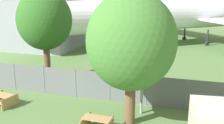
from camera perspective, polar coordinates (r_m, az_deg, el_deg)
name	(u,v)px	position (r m, az deg, el deg)	size (l,w,h in m)	color
hangar_building	(21,3)	(44.08, -19.16, 12.02)	(21.71, 17.16, 13.27)	#8E939E
perimeter_fence	(110,87)	(18.08, -0.52, -5.45)	(56.07, 0.07, 2.06)	slate
airplane	(190,14)	(40.59, 16.54, 10.00)	(38.60, 32.90, 12.98)	white
picnic_bench_near_cabin	(97,123)	(14.59, -3.30, -13.06)	(1.63, 1.45, 0.76)	tan
picnic_bench_open_grass	(2,98)	(19.09, -22.78, -7.34)	(1.89, 1.69, 0.76)	tan
tree_near_hangar	(131,42)	(14.01, 4.20, 4.40)	(4.86, 4.86, 7.46)	brown
tree_left_of_cabin	(45,20)	(21.40, -14.47, 8.75)	(4.30, 4.30, 7.62)	brown
light_mast	(143,42)	(15.37, 6.80, 4.42)	(0.44, 0.44, 7.38)	#99999E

